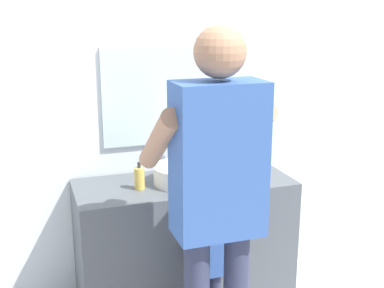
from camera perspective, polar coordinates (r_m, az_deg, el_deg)
back_wall at (r=3.25m, az=-2.67°, el=6.32°), size 4.40×0.10×2.70m
vanity_cabinet at (r=3.24m, az=-0.87°, el=-11.19°), size 1.33×0.54×0.82m
sink_basin at (r=3.04m, az=-0.79°, el=-3.42°), size 0.38×0.38×0.11m
faucet at (r=3.24m, az=-2.04°, el=-1.79°), size 0.18×0.14×0.18m
toothbrush_cup at (r=3.20m, az=4.02°, el=-2.53°), size 0.07×0.07×0.21m
soap_bottle at (r=2.95m, az=-6.00°, el=-3.89°), size 0.06×0.06×0.16m
child_toddler at (r=2.84m, az=1.66°, el=-12.26°), size 0.28×0.28×0.90m
adult_parent at (r=2.32m, az=2.83°, el=-4.34°), size 0.55×0.58×1.78m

